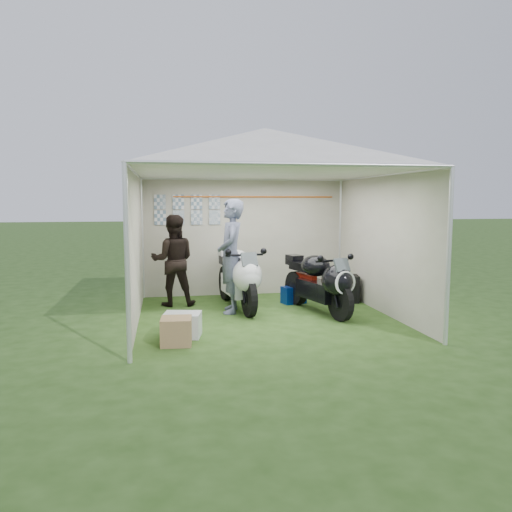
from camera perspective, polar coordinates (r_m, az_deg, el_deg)
The scene contains 10 objects.
ground at distance 8.16m, azimuth 0.99°, elevation -6.93°, with size 80.00×80.00×0.00m, color #264414.
canopy_tent at distance 8.01m, azimuth 0.97°, elevation 11.37°, with size 5.66×5.66×3.00m.
motorcycle_white at distance 8.63m, azimuth -2.00°, elevation -2.24°, with size 0.63×2.14×1.05m.
motorcycle_black at distance 8.35m, azimuth 7.37°, elevation -2.81°, with size 0.78×1.98×0.99m.
paddock_stand at distance 9.20m, azimuth 4.31°, elevation -4.45°, with size 0.41×0.26×0.31m, color #0931AB.
person_dark_jacket at distance 9.02m, azimuth -9.46°, elevation -0.49°, with size 0.79×0.62×1.63m, color black.
person_blue_jacket at distance 8.33m, azimuth -2.87°, elevation -0.02°, with size 0.69×0.46×1.90m, color slate.
equipment_box at distance 9.43m, azimuth 10.08°, elevation -3.68°, with size 0.50×0.40×0.50m, color black.
crate_0 at distance 7.02m, azimuth -8.41°, elevation -7.79°, with size 0.50×0.39×0.33m, color silver.
crate_1 at distance 6.66m, azimuth -9.10°, elevation -8.48°, with size 0.39×0.39×0.35m, color olive.
Camera 1 is at (-1.58, -7.79, 1.86)m, focal length 35.00 mm.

